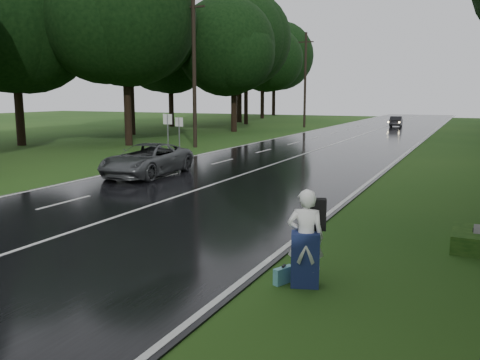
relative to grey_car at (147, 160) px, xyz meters
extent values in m
plane|color=#264A16|center=(3.92, -8.15, -0.77)|extent=(160.00, 160.00, 0.00)
cube|color=black|center=(3.92, 11.85, -0.75)|extent=(12.00, 140.00, 0.04)
cube|color=silver|center=(3.92, 11.85, -0.73)|extent=(0.12, 140.00, 0.01)
imported|color=#46494B|center=(0.00, 0.00, 0.00)|extent=(2.74, 5.41, 1.47)
imported|color=black|center=(5.01, 42.44, -0.12)|extent=(1.59, 3.82, 1.23)
imported|color=silver|center=(10.91, -9.88, 0.21)|extent=(0.83, 0.67, 1.96)
cube|color=navy|center=(10.91, -9.88, -0.22)|extent=(0.64, 0.52, 1.10)
cube|color=black|center=(11.00, -9.60, 0.64)|extent=(0.50, 0.36, 0.63)
cube|color=#579DA4|center=(10.48, -9.93, -0.61)|extent=(0.31, 0.49, 0.34)
camera|label=1|loc=(13.81, -18.97, 2.98)|focal=37.46mm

